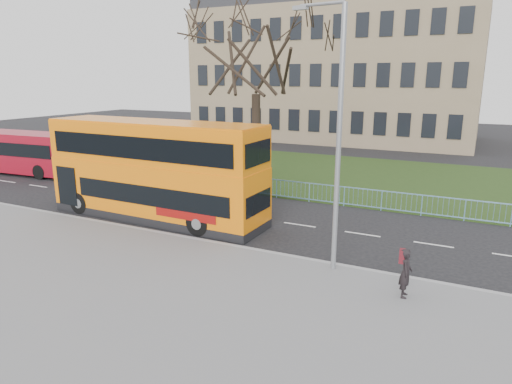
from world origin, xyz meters
TOP-DOWN VIEW (x-y plane):
  - ground at (0.00, 0.00)m, footprint 120.00×120.00m
  - pavement at (0.00, -6.75)m, footprint 80.00×10.50m
  - kerb at (0.00, -1.55)m, footprint 80.00×0.20m
  - grass_verge at (0.00, 14.30)m, footprint 80.00×15.40m
  - guard_railing at (0.00, 6.60)m, footprint 40.00×0.12m
  - bare_tree at (-3.00, 10.00)m, footprint 9.48×9.48m
  - civic_building at (-5.00, 35.00)m, footprint 30.00×15.00m
  - yellow_bus at (-3.76, 0.39)m, footprint 11.38×2.98m
  - red_bus at (-20.23, 4.86)m, footprint 11.41×3.35m
  - pedestrian at (8.63, -3.11)m, footprint 0.44×0.61m
  - street_lamp at (5.89, -1.99)m, footprint 1.92×0.43m

SIDE VIEW (x-z plane):
  - ground at x=0.00m, z-range 0.00..0.00m
  - grass_verge at x=0.00m, z-range 0.00..0.08m
  - pavement at x=0.00m, z-range 0.00..0.12m
  - kerb at x=0.00m, z-range 0.00..0.14m
  - guard_railing at x=0.00m, z-range 0.00..1.10m
  - pedestrian at x=8.63m, z-range 0.12..1.70m
  - red_bus at x=-20.23m, z-range 0.10..3.06m
  - yellow_bus at x=-3.76m, z-range 0.17..4.91m
  - street_lamp at x=5.89m, z-range 0.56..9.63m
  - bare_tree at x=-3.00m, z-range 0.08..13.63m
  - civic_building at x=-5.00m, z-range 0.00..14.00m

